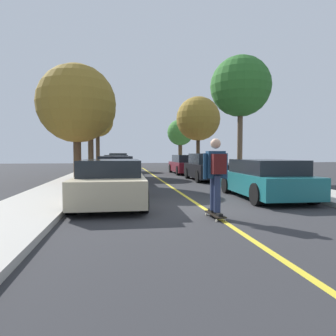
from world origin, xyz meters
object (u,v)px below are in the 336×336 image
(parked_car_left_nearest, at_px, (111,182))
(parked_car_right_near, at_px, (207,167))
(fire_hydrant, at_px, (79,176))
(skateboarder, at_px, (216,171))
(parked_car_left_far, at_px, (117,164))
(street_tree_right_near, at_px, (198,119))
(parked_car_right_far, at_px, (185,164))
(street_tree_left_nearest, at_px, (77,104))
(street_tree_left_far, at_px, (98,122))
(street_tree_right_nearest, at_px, (241,87))
(skateboard, at_px, (215,214))
(parked_car_right_nearest, at_px, (265,179))
(street_tree_left_near, at_px, (90,110))
(parked_car_left_farthest, at_px, (118,161))
(street_tree_right_far, at_px, (180,133))
(parked_car_left_near, at_px, (115,169))

(parked_car_left_nearest, xyz_separation_m, parked_car_right_near, (4.96, 7.05, 0.07))
(fire_hydrant, xyz_separation_m, skateboarder, (3.89, -6.94, 0.58))
(parked_car_left_far, distance_m, street_tree_right_near, 7.94)
(parked_car_right_far, distance_m, skateboarder, 15.17)
(parked_car_left_nearest, xyz_separation_m, street_tree_left_nearest, (-1.79, 6.07, 3.20))
(street_tree_left_far, xyz_separation_m, street_tree_right_nearest, (8.53, -12.55, 0.71))
(skateboard, bearing_deg, parked_car_right_far, 80.25)
(parked_car_right_nearest, height_order, street_tree_left_near, street_tree_left_near)
(parked_car_left_farthest, xyz_separation_m, street_tree_left_far, (-1.79, -1.38, 3.64))
(parked_car_right_near, relative_size, street_tree_right_nearest, 0.61)
(street_tree_right_near, bearing_deg, skateboarder, -103.45)
(skateboard, distance_m, skateboarder, 0.98)
(street_tree_right_far, bearing_deg, street_tree_right_nearest, -90.00)
(parked_car_left_nearest, xyz_separation_m, street_tree_left_far, (-1.79, 19.27, 3.73))
(street_tree_right_near, bearing_deg, parked_car_right_near, -101.64)
(parked_car_right_nearest, xyz_separation_m, parked_car_right_near, (0.00, 6.76, 0.08))
(street_tree_right_far, xyz_separation_m, skateboard, (-4.35, -25.80, -3.67))
(skateboarder, bearing_deg, street_tree_left_near, 105.40)
(parked_car_left_nearest, bearing_deg, parked_car_left_farthest, 90.00)
(parked_car_right_far, distance_m, street_tree_left_nearest, 9.83)
(parked_car_left_near, xyz_separation_m, street_tree_left_nearest, (-1.78, -0.50, 3.18))
(parked_car_left_farthest, distance_m, parked_car_right_far, 9.55)
(parked_car_left_nearest, bearing_deg, parked_car_right_near, 54.89)
(parked_car_left_nearest, xyz_separation_m, street_tree_left_near, (-1.79, 12.71, 3.87))
(parked_car_left_farthest, relative_size, street_tree_right_far, 0.92)
(parked_car_right_far, bearing_deg, street_tree_left_near, 178.11)
(parked_car_left_far, height_order, parked_car_right_nearest, parked_car_left_far)
(parked_car_left_near, relative_size, street_tree_right_far, 0.92)
(parked_car_left_near, distance_m, street_tree_left_near, 7.46)
(street_tree_right_nearest, distance_m, skateboard, 11.30)
(street_tree_right_far, distance_m, fire_hydrant, 20.88)
(parked_car_right_near, distance_m, street_tree_left_nearest, 7.50)
(street_tree_left_far, bearing_deg, street_tree_left_near, -90.00)
(fire_hydrant, bearing_deg, skateboard, -60.58)
(parked_car_right_nearest, height_order, skateboard, parked_car_right_nearest)
(parked_car_left_near, xyz_separation_m, street_tree_left_near, (-1.78, 6.14, 3.85))
(street_tree_left_far, xyz_separation_m, street_tree_right_near, (8.53, -3.56, 0.01))
(street_tree_left_near, bearing_deg, parked_car_left_far, 30.02)
(parked_car_right_nearest, xyz_separation_m, street_tree_right_nearest, (1.79, 6.44, 4.46))
(parked_car_right_nearest, xyz_separation_m, fire_hydrant, (-6.46, 4.19, -0.15))
(parked_car_left_near, bearing_deg, parked_car_right_near, 5.44)
(street_tree_right_far, height_order, skateboarder, street_tree_right_far)
(street_tree_left_nearest, bearing_deg, parked_car_left_farthest, 83.02)
(parked_car_left_nearest, height_order, street_tree_left_nearest, street_tree_left_nearest)
(parked_car_right_far, xyz_separation_m, skateboarder, (-2.56, -14.95, 0.38))
(parked_car_left_near, height_order, street_tree_right_far, street_tree_right_far)
(street_tree_right_nearest, height_order, skateboarder, street_tree_right_nearest)
(street_tree_left_nearest, xyz_separation_m, skateboard, (4.18, -8.50, -3.76))
(street_tree_left_near, relative_size, skateboard, 7.26)
(parked_car_right_nearest, relative_size, skateboard, 4.93)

